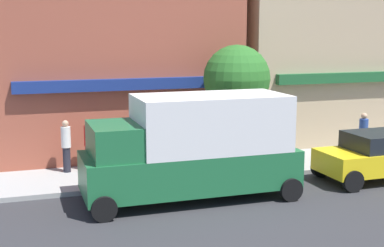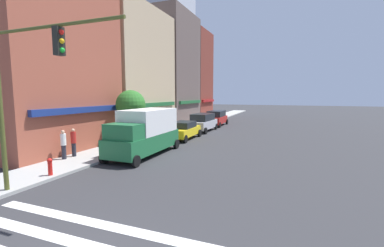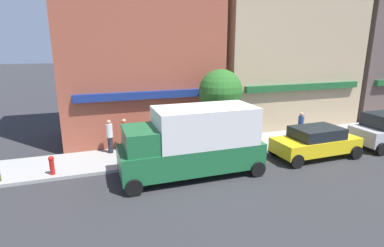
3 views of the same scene
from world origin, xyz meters
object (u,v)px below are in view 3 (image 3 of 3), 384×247
(pedestrian_red_jacket, at_px, (125,135))
(pedestrian_white_shirt, at_px, (110,136))
(sedan_yellow, at_px, (316,142))
(pedestrian_blue_shirt, at_px, (300,127))
(street_tree, at_px, (221,92))
(fire_hydrant, at_px, (52,164))
(box_truck_green, at_px, (193,141))

(pedestrian_red_jacket, bearing_deg, pedestrian_white_shirt, 123.53)
(sedan_yellow, relative_size, pedestrian_blue_shirt, 2.50)
(pedestrian_blue_shirt, bearing_deg, pedestrian_white_shirt, 59.50)
(sedan_yellow, height_order, street_tree, street_tree)
(pedestrian_white_shirt, bearing_deg, sedan_yellow, 51.82)
(pedestrian_white_shirt, relative_size, fire_hydrant, 2.10)
(fire_hydrant, bearing_deg, box_truck_green, -16.13)
(pedestrian_red_jacket, bearing_deg, box_truck_green, -110.63)
(pedestrian_white_shirt, xyz_separation_m, fire_hydrant, (-2.60, -1.96, -0.46))
(pedestrian_white_shirt, distance_m, fire_hydrant, 3.29)
(pedestrian_blue_shirt, relative_size, street_tree, 0.42)
(sedan_yellow, xyz_separation_m, street_tree, (-4.10, 2.80, 2.36))
(pedestrian_red_jacket, height_order, fire_hydrant, pedestrian_red_jacket)
(pedestrian_red_jacket, relative_size, fire_hydrant, 2.10)
(sedan_yellow, distance_m, pedestrian_red_jacket, 9.84)
(box_truck_green, xyz_separation_m, fire_hydrant, (-5.88, 1.70, -0.97))
(pedestrian_blue_shirt, xyz_separation_m, fire_hydrant, (-13.04, -0.21, -0.46))
(pedestrian_white_shirt, bearing_deg, pedestrian_red_jacket, 71.00)
(pedestrian_red_jacket, xyz_separation_m, pedestrian_blue_shirt, (9.69, -1.74, 0.00))
(pedestrian_red_jacket, bearing_deg, pedestrian_blue_shirt, -65.52)
(box_truck_green, distance_m, pedestrian_red_jacket, 4.46)
(box_truck_green, height_order, fire_hydrant, box_truck_green)
(fire_hydrant, height_order, street_tree, street_tree)
(sedan_yellow, bearing_deg, box_truck_green, 178.92)
(pedestrian_red_jacket, xyz_separation_m, fire_hydrant, (-3.36, -1.94, -0.46))
(fire_hydrant, bearing_deg, sedan_yellow, -7.75)
(box_truck_green, xyz_separation_m, sedan_yellow, (6.61, 0.00, -0.75))
(box_truck_green, height_order, pedestrian_blue_shirt, box_truck_green)
(box_truck_green, distance_m, fire_hydrant, 6.20)
(pedestrian_blue_shirt, bearing_deg, pedestrian_red_jacket, 58.86)
(pedestrian_white_shirt, bearing_deg, street_tree, 63.70)
(box_truck_green, xyz_separation_m, pedestrian_white_shirt, (-3.28, 3.66, -0.51))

